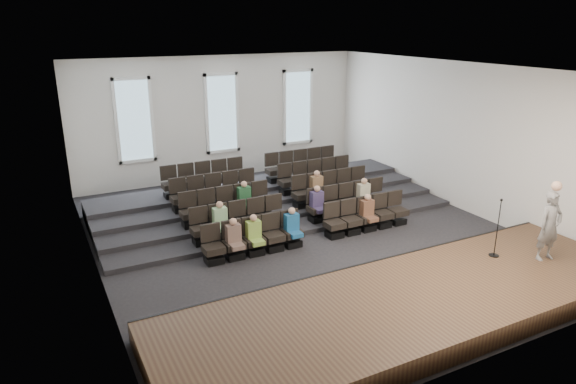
# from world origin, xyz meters

# --- Properties ---
(ground) EXTENTS (14.00, 14.00, 0.00)m
(ground) POSITION_xyz_m (0.00, 0.00, 0.00)
(ground) COLOR black
(ground) RESTS_ON ground
(ceiling) EXTENTS (12.00, 14.00, 0.02)m
(ceiling) POSITION_xyz_m (0.00, 0.00, 5.01)
(ceiling) COLOR white
(ceiling) RESTS_ON ground
(wall_back) EXTENTS (12.00, 0.04, 5.00)m
(wall_back) POSITION_xyz_m (0.00, 7.02, 2.50)
(wall_back) COLOR silver
(wall_back) RESTS_ON ground
(wall_front) EXTENTS (12.00, 0.04, 5.00)m
(wall_front) POSITION_xyz_m (0.00, -7.02, 2.50)
(wall_front) COLOR silver
(wall_front) RESTS_ON ground
(wall_left) EXTENTS (0.04, 14.00, 5.00)m
(wall_left) POSITION_xyz_m (-6.02, 0.00, 2.50)
(wall_left) COLOR silver
(wall_left) RESTS_ON ground
(wall_right) EXTENTS (0.04, 14.00, 5.00)m
(wall_right) POSITION_xyz_m (6.02, 0.00, 2.50)
(wall_right) COLOR silver
(wall_right) RESTS_ON ground
(stage) EXTENTS (11.80, 3.60, 0.50)m
(stage) POSITION_xyz_m (0.00, -5.10, 0.25)
(stage) COLOR #48331F
(stage) RESTS_ON ground
(stage_lip) EXTENTS (11.80, 0.06, 0.52)m
(stage_lip) POSITION_xyz_m (0.00, -3.33, 0.25)
(stage_lip) COLOR black
(stage_lip) RESTS_ON ground
(risers) EXTENTS (11.80, 4.80, 0.60)m
(risers) POSITION_xyz_m (0.00, 3.17, 0.20)
(risers) COLOR black
(risers) RESTS_ON ground
(seating_rows) EXTENTS (6.80, 4.70, 1.67)m
(seating_rows) POSITION_xyz_m (-0.00, 1.54, 0.68)
(seating_rows) COLOR black
(seating_rows) RESTS_ON ground
(windows) EXTENTS (8.44, 0.10, 3.24)m
(windows) POSITION_xyz_m (0.00, 6.95, 2.70)
(windows) COLOR white
(windows) RESTS_ON wall_back
(audience) EXTENTS (5.45, 2.64, 1.10)m
(audience) POSITION_xyz_m (-0.28, 0.22, 0.80)
(audience) COLOR #83A542
(audience) RESTS_ON seating_rows
(speaker) EXTENTS (0.70, 0.50, 1.79)m
(speaker) POSITION_xyz_m (4.13, -5.20, 1.39)
(speaker) COLOR slate
(speaker) RESTS_ON stage
(mic_stand) EXTENTS (0.26, 0.26, 1.56)m
(mic_stand) POSITION_xyz_m (3.12, -4.48, 0.96)
(mic_stand) COLOR black
(mic_stand) RESTS_ON stage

